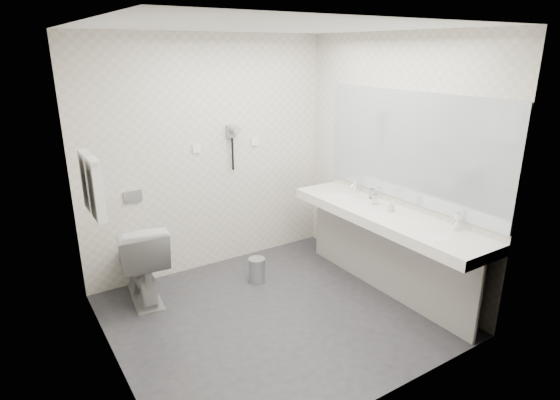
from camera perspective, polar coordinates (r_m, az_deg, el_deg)
floor at (r=4.39m, az=-0.60°, el=-13.99°), size 2.80×2.80×0.00m
ceiling at (r=3.72m, az=-0.74°, el=20.67°), size 2.80×2.80×0.00m
wall_back at (r=4.99m, az=-8.68°, el=5.38°), size 2.80×0.00×2.80m
wall_front at (r=2.92m, az=13.10°, el=-4.29°), size 2.80×0.00×2.80m
wall_left at (r=3.38m, az=-21.20°, el=-1.91°), size 0.00×2.60×2.60m
wall_right at (r=4.74m, az=13.86°, el=4.39°), size 0.00×2.60×2.60m
vanity_counter at (r=4.55m, az=12.83°, el=-2.07°), size 0.55×2.20×0.10m
vanity_panel at (r=4.72m, az=12.69°, el=-6.85°), size 0.03×2.15×0.75m
vanity_post_near at (r=4.18m, az=23.29°, el=-11.49°), size 0.06×0.06×0.75m
vanity_post_far at (r=5.45m, az=5.19°, el=-2.99°), size 0.06×0.06×0.75m
mirror at (r=4.56m, az=15.73°, el=6.27°), size 0.02×2.20×1.05m
basin_near at (r=4.14m, az=19.24°, el=-4.18°), size 0.40×0.31×0.05m
basin_far at (r=4.98m, az=7.58°, el=0.47°), size 0.40×0.31×0.05m
faucet_near at (r=4.26m, az=21.01°, el=-2.47°), size 0.04×0.04×0.15m
faucet_far at (r=5.08m, az=9.31°, el=1.80°), size 0.04×0.04×0.15m
soap_bottle_a at (r=4.53m, az=13.54°, el=-0.76°), size 0.05×0.05×0.11m
glass_left at (r=4.72m, az=11.68°, el=0.08°), size 0.08×0.08×0.10m
glass_right at (r=4.91m, az=11.26°, el=0.79°), size 0.06×0.06×0.10m
toilet at (r=4.66m, az=-16.82°, el=-7.17°), size 0.54×0.84×0.81m
flush_plate at (r=4.78m, az=-17.73°, el=0.41°), size 0.18×0.02×0.12m
pedal_bin at (r=4.90m, az=-2.89°, el=-8.71°), size 0.21×0.21×0.25m
bin_lid at (r=4.84m, az=-2.91°, el=-7.34°), size 0.18×0.18×0.02m
towel_rail at (r=3.83m, az=-22.77°, el=4.87°), size 0.02×0.62×0.02m
towel_near at (r=3.75m, az=-21.81°, el=1.24°), size 0.07×0.24×0.48m
towel_far at (r=4.02m, az=-22.63°, el=2.21°), size 0.07×0.24×0.48m
dryer_cradle at (r=5.02m, az=-6.04°, el=8.48°), size 0.10×0.04×0.14m
dryer_barrel at (r=4.95m, az=-5.68°, el=8.71°), size 0.08×0.14×0.08m
dryer_cord at (r=5.05m, az=-5.87°, el=5.66°), size 0.02×0.02×0.35m
switch_plate_a at (r=4.90m, az=-10.28°, el=6.26°), size 0.09×0.02×0.09m
switch_plate_b at (r=5.20m, az=-3.11°, el=7.22°), size 0.09×0.02×0.09m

